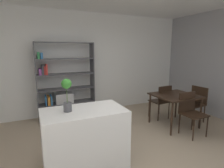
% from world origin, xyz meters
% --- Properties ---
extents(ground_plane, '(9.59, 9.59, 0.00)m').
position_xyz_m(ground_plane, '(0.00, 0.00, 0.00)').
color(ground_plane, tan).
extents(back_partition, '(6.97, 0.06, 2.83)m').
position_xyz_m(back_partition, '(0.00, 2.64, 1.42)').
color(back_partition, white).
rests_on(back_partition, ground_plane).
extents(kitchen_island, '(1.24, 0.72, 0.92)m').
position_xyz_m(kitchen_island, '(-0.41, 0.13, 0.46)').
color(kitchen_island, white).
rests_on(kitchen_island, ground_plane).
extents(potted_plant_on_island, '(0.14, 0.14, 0.48)m').
position_xyz_m(potted_plant_on_island, '(-0.64, 0.16, 1.20)').
color(potted_plant_on_island, '#4C4C51').
rests_on(potted_plant_on_island, kitchen_island).
extents(open_bookshelf, '(1.46, 0.36, 1.99)m').
position_xyz_m(open_bookshelf, '(-0.37, 2.34, 0.91)').
color(open_bookshelf, '#4C4C51').
rests_on(open_bookshelf, ground_plane).
extents(dining_table, '(0.97, 0.90, 0.76)m').
position_xyz_m(dining_table, '(1.98, 0.76, 0.68)').
color(dining_table, black).
rests_on(dining_table, ground_plane).
extents(dining_chair_window_side, '(0.49, 0.48, 0.89)m').
position_xyz_m(dining_chair_window_side, '(2.68, 0.77, 0.53)').
color(dining_chair_window_side, black).
rests_on(dining_chair_window_side, ground_plane).
extents(dining_chair_near, '(0.46, 0.45, 0.91)m').
position_xyz_m(dining_chair_near, '(1.98, 0.29, 0.55)').
color(dining_chair_near, black).
rests_on(dining_chair_near, ground_plane).
extents(dining_chair_far, '(0.45, 0.46, 0.90)m').
position_xyz_m(dining_chair_far, '(1.98, 1.23, 0.54)').
color(dining_chair_far, black).
rests_on(dining_chair_far, ground_plane).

